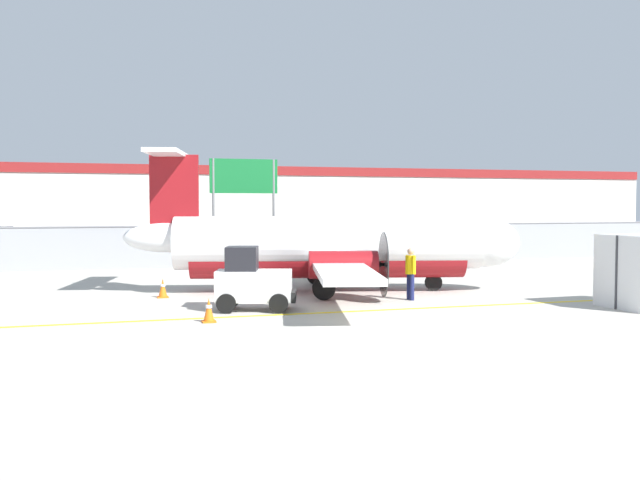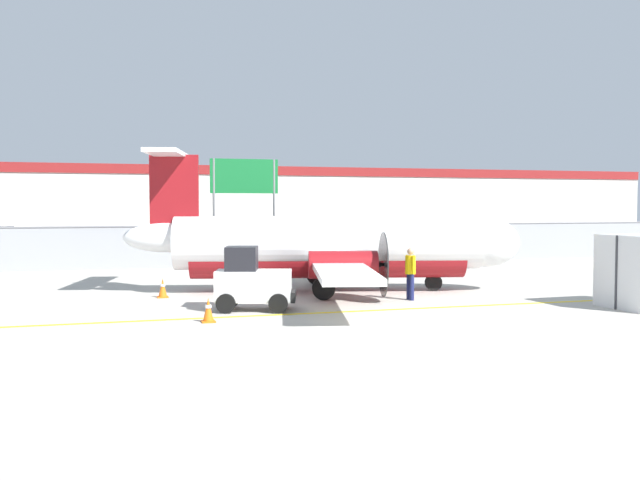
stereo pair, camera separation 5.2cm
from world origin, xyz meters
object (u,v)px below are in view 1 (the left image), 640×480
at_px(ground_crew_worker, 411,271).
at_px(commuter_airplane, 335,247).
at_px(highway_sign, 244,185).
at_px(traffic_cone_near_right, 241,289).
at_px(parked_car_5, 289,235).
at_px(parked_car_4, 248,236).
at_px(parked_car_3, 208,240).
at_px(parked_car_7, 402,232).
at_px(parked_car_2, 144,244).
at_px(baggage_tug, 252,281).
at_px(parked_car_1, 50,240).
at_px(parked_car_6, 356,234).
at_px(traffic_cone_far_left, 163,288).
at_px(traffic_cone_near_left, 209,310).

bearing_deg(ground_crew_worker, commuter_airplane, 118.09).
xyz_separation_m(ground_crew_worker, highway_sign, (-2.53, 15.72, 3.19)).
distance_m(traffic_cone_near_right, parked_car_5, 27.63).
relative_size(ground_crew_worker, parked_car_4, 0.40).
bearing_deg(ground_crew_worker, parked_car_3, 95.78).
height_order(ground_crew_worker, highway_sign, highway_sign).
height_order(parked_car_7, highway_sign, highway_sign).
bearing_deg(parked_car_7, parked_car_2, 30.46).
height_order(baggage_tug, parked_car_1, baggage_tug).
bearing_deg(parked_car_5, baggage_tug, -110.51).
height_order(baggage_tug, parked_car_3, baggage_tug).
bearing_deg(parked_car_6, parked_car_3, 32.10).
bearing_deg(highway_sign, parked_car_6, 50.43).
distance_m(parked_car_4, parked_car_5, 2.98).
distance_m(traffic_cone_near_right, parked_car_4, 27.08).
height_order(parked_car_1, parked_car_6, same).
bearing_deg(parked_car_6, parked_car_5, 14.27).
bearing_deg(commuter_airplane, traffic_cone_far_left, -167.27).
bearing_deg(traffic_cone_far_left, parked_car_2, 89.20).
xyz_separation_m(parked_car_1, parked_car_7, (26.25, 5.53, 0.00)).
xyz_separation_m(parked_car_1, parked_car_6, (21.31, 2.69, 0.00)).
relative_size(commuter_airplane, traffic_cone_near_right, 24.91).
relative_size(traffic_cone_near_right, parked_car_5, 0.15).
height_order(parked_car_3, parked_car_4, same).
bearing_deg(parked_car_2, parked_car_5, 38.97).
xyz_separation_m(ground_crew_worker, traffic_cone_far_left, (-7.69, 2.90, -0.64)).
bearing_deg(parked_car_4, traffic_cone_far_left, 70.72).
xyz_separation_m(parked_car_4, parked_car_6, (8.29, 0.39, 0.00)).
xyz_separation_m(baggage_tug, traffic_cone_near_right, (0.19, 2.83, -0.54)).
relative_size(traffic_cone_near_left, parked_car_2, 0.15).
height_order(traffic_cone_near_left, parked_car_6, parked_car_6).
distance_m(ground_crew_worker, parked_car_7, 34.55).
height_order(traffic_cone_near_left, parked_car_1, parked_car_1).
height_order(traffic_cone_near_right, parked_car_5, parked_car_5).
height_order(ground_crew_worker, parked_car_7, same).
relative_size(parked_car_1, parked_car_7, 1.00).
relative_size(parked_car_2, parked_car_5, 0.98).
relative_size(parked_car_6, highway_sign, 0.80).
distance_m(commuter_airplane, traffic_cone_far_left, 6.17).
bearing_deg(parked_car_6, parked_car_4, 10.52).
bearing_deg(traffic_cone_near_right, commuter_airplane, 12.44).
bearing_deg(baggage_tug, parked_car_5, 90.00).
xyz_separation_m(parked_car_2, parked_car_7, (20.85, 12.25, 0.00)).
xyz_separation_m(traffic_cone_near_right, traffic_cone_far_left, (-2.50, 0.83, 0.00)).
xyz_separation_m(traffic_cone_far_left, parked_car_7, (21.09, 28.95, 0.58)).
relative_size(parked_car_4, parked_car_6, 0.97).
distance_m(parked_car_1, parked_car_2, 8.62).
relative_size(traffic_cone_near_right, parked_car_1, 0.15).
xyz_separation_m(ground_crew_worker, parked_car_2, (-7.46, 19.60, -0.06)).
height_order(traffic_cone_far_left, parked_car_2, parked_car_2).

